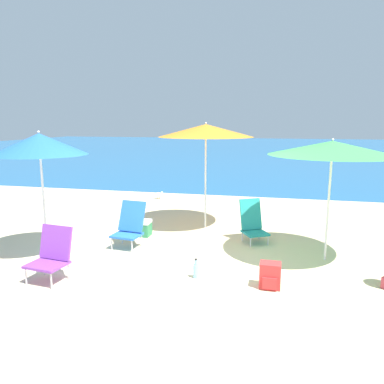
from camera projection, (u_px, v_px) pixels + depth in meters
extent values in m
plane|color=beige|center=(176.00, 277.00, 5.47)|extent=(60.00, 60.00, 0.00)
cube|color=#23669E|center=(262.00, 149.00, 30.57)|extent=(60.00, 40.00, 0.01)
cylinder|color=white|center=(44.00, 206.00, 6.24)|extent=(0.04, 0.04, 1.71)
cone|color=blue|center=(39.00, 144.00, 6.05)|extent=(1.53, 1.53, 0.35)
sphere|color=white|center=(39.00, 132.00, 6.01)|extent=(0.04, 0.04, 0.04)
cylinder|color=white|center=(328.00, 209.00, 6.00)|extent=(0.04, 0.04, 1.72)
cone|color=#47B756|center=(332.00, 148.00, 5.82)|extent=(1.98, 1.98, 0.22)
sphere|color=white|center=(333.00, 139.00, 5.80)|extent=(0.04, 0.04, 0.04)
cylinder|color=white|center=(205.00, 183.00, 7.90)|extent=(0.04, 0.04, 1.93)
cone|color=orange|center=(206.00, 131.00, 7.69)|extent=(1.97, 1.97, 0.26)
sphere|color=white|center=(206.00, 123.00, 7.66)|extent=(0.04, 0.04, 0.04)
cylinder|color=silver|center=(112.00, 244.00, 6.63)|extent=(0.02, 0.02, 0.22)
cylinder|color=silver|center=(132.00, 246.00, 6.49)|extent=(0.02, 0.02, 0.22)
cylinder|color=silver|center=(122.00, 238.00, 6.96)|extent=(0.02, 0.02, 0.22)
cylinder|color=silver|center=(142.00, 240.00, 6.82)|extent=(0.02, 0.02, 0.22)
cube|color=blue|center=(127.00, 235.00, 6.70)|extent=(0.53, 0.48, 0.04)
cube|color=blue|center=(132.00, 216.00, 6.84)|extent=(0.51, 0.30, 0.54)
cylinder|color=silver|center=(26.00, 276.00, 5.21)|extent=(0.02, 0.02, 0.24)
cylinder|color=silver|center=(51.00, 281.00, 5.07)|extent=(0.02, 0.02, 0.24)
cylinder|color=silver|center=(44.00, 267.00, 5.55)|extent=(0.02, 0.02, 0.24)
cylinder|color=silver|center=(69.00, 271.00, 5.40)|extent=(0.02, 0.02, 0.24)
cube|color=purple|center=(47.00, 265.00, 5.28)|extent=(0.56, 0.48, 0.04)
cube|color=purple|center=(56.00, 242.00, 5.43)|extent=(0.53, 0.22, 0.49)
cylinder|color=silver|center=(251.00, 242.00, 6.77)|extent=(0.02, 0.02, 0.18)
cylinder|color=silver|center=(268.00, 241.00, 6.87)|extent=(0.02, 0.02, 0.18)
cylinder|color=silver|center=(242.00, 236.00, 7.12)|extent=(0.02, 0.02, 0.18)
cylinder|color=silver|center=(259.00, 235.00, 7.21)|extent=(0.02, 0.02, 0.18)
cube|color=teal|center=(255.00, 233.00, 6.97)|extent=(0.57, 0.58, 0.04)
cube|color=teal|center=(251.00, 214.00, 7.12)|extent=(0.45, 0.36, 0.58)
cube|color=red|center=(270.00, 275.00, 5.11)|extent=(0.28, 0.21, 0.35)
cube|color=red|center=(270.00, 284.00, 5.00)|extent=(0.20, 0.03, 0.16)
cylinder|color=#8CCCEA|center=(196.00, 271.00, 5.43)|extent=(0.08, 0.08, 0.21)
cylinder|color=#8CCCEA|center=(196.00, 262.00, 5.40)|extent=(0.04, 0.04, 0.07)
cylinder|color=black|center=(196.00, 259.00, 5.39)|extent=(0.04, 0.04, 0.02)
cube|color=#338C59|center=(141.00, 229.00, 7.45)|extent=(0.37, 0.28, 0.26)
cube|color=white|center=(141.00, 222.00, 7.42)|extent=(0.38, 0.29, 0.06)
cylinder|color=gold|center=(158.00, 198.00, 10.97)|extent=(0.01, 0.01, 0.07)
cylinder|color=gold|center=(159.00, 198.00, 10.96)|extent=(0.01, 0.01, 0.07)
ellipsoid|color=white|center=(159.00, 195.00, 10.95)|extent=(0.26, 0.11, 0.13)
sphere|color=white|center=(162.00, 193.00, 10.91)|extent=(0.07, 0.07, 0.07)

